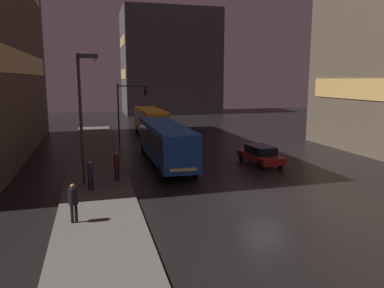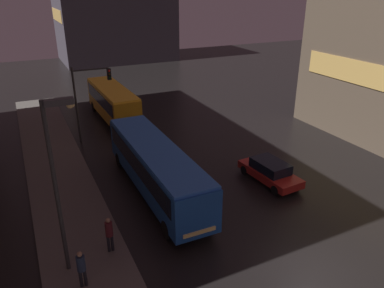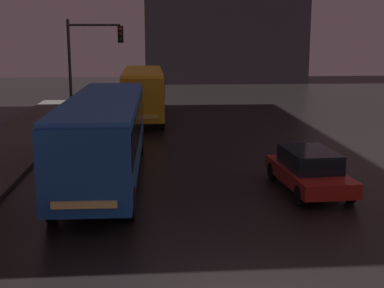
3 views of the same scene
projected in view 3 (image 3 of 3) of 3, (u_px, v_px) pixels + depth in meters
bus_near at (105, 129)px, 19.64m from camera, size 2.55×11.91×3.11m
bus_far at (143, 89)px, 33.70m from camera, size 2.61×9.92×3.18m
car_taxi at (309, 170)px, 18.53m from camera, size 2.18×4.62×1.44m
traffic_light_main at (88, 57)px, 29.05m from camera, size 3.03×0.35×6.15m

